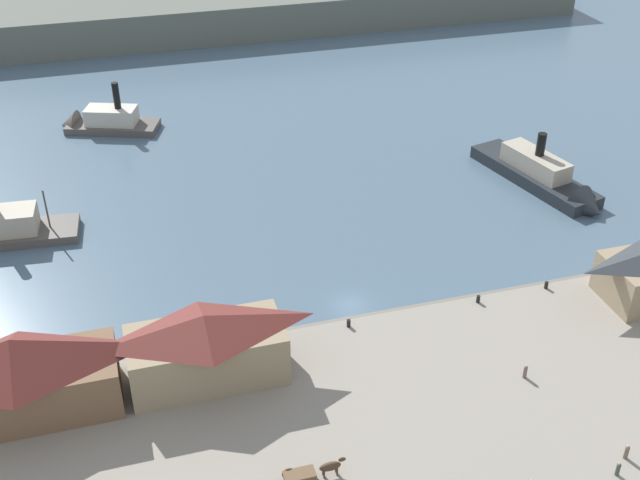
# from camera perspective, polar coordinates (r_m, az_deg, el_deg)

# --- Properties ---
(ground_plane) EXTENTS (320.00, 320.00, 0.00)m
(ground_plane) POSITION_cam_1_polar(r_m,az_deg,el_deg) (93.64, 2.20, -4.76)
(ground_plane) COLOR slate
(quay_promenade) EXTENTS (110.00, 36.00, 1.20)m
(quay_promenade) POSITION_cam_1_polar(r_m,az_deg,el_deg) (77.93, 7.38, -13.75)
(quay_promenade) COLOR gray
(quay_promenade) RESTS_ON ground
(seawall_edge) EXTENTS (110.00, 0.80, 1.00)m
(seawall_edge) POSITION_cam_1_polar(r_m,az_deg,el_deg) (90.64, 2.91, -5.81)
(seawall_edge) COLOR slate
(seawall_edge) RESTS_ON ground
(ferry_shed_central_terminal) EXTENTS (18.76, 8.18, 8.84)m
(ferry_shed_central_terminal) POSITION_cam_1_polar(r_m,az_deg,el_deg) (80.85, -21.07, -9.16)
(ferry_shed_central_terminal) COLOR brown
(ferry_shed_central_terminal) RESTS_ON quay_promenade
(ferry_shed_customs_shed) EXTENTS (16.00, 7.58, 7.84)m
(ferry_shed_customs_shed) POSITION_cam_1_polar(r_m,az_deg,el_deg) (80.46, -8.26, -7.63)
(ferry_shed_customs_shed) COLOR #998466
(ferry_shed_customs_shed) RESTS_ON quay_promenade
(horse_cart) EXTENTS (5.69, 1.51, 1.87)m
(horse_cart) POSITION_cam_1_polar(r_m,az_deg,el_deg) (72.11, -0.64, -16.48)
(horse_cart) COLOR brown
(horse_cart) RESTS_ON quay_promenade
(pedestrian_walking_west) EXTENTS (0.40, 0.40, 1.61)m
(pedestrian_walking_west) POSITION_cam_1_polar(r_m,az_deg,el_deg) (78.99, 21.35, -14.14)
(pedestrian_walking_west) COLOR #6B5B4C
(pedestrian_walking_west) RESTS_ON quay_promenade
(pedestrian_near_cart) EXTENTS (0.40, 0.40, 1.62)m
(pedestrian_near_cart) POSITION_cam_1_polar(r_m,az_deg,el_deg) (84.30, 14.66, -9.22)
(pedestrian_near_cart) COLOR #6B5B4C
(pedestrian_near_cart) RESTS_ON quay_promenade
(pedestrian_standing_center) EXTENTS (0.38, 0.38, 1.53)m
(pedestrian_standing_center) POSITION_cam_1_polar(r_m,az_deg,el_deg) (77.30, 20.80, -15.28)
(pedestrian_standing_center) COLOR #3D4C42
(pedestrian_standing_center) RESTS_ON quay_promenade
(mooring_post_center_east) EXTENTS (0.44, 0.44, 0.90)m
(mooring_post_center_east) POSITION_cam_1_polar(r_m,az_deg,el_deg) (97.88, 16.09, -3.16)
(mooring_post_center_east) COLOR black
(mooring_post_center_east) RESTS_ON quay_promenade
(mooring_post_west) EXTENTS (0.44, 0.44, 0.90)m
(mooring_post_west) POSITION_cam_1_polar(r_m,az_deg,el_deg) (93.63, 11.40, -4.23)
(mooring_post_west) COLOR black
(mooring_post_west) RESTS_ON quay_promenade
(mooring_post_center_west) EXTENTS (0.44, 0.44, 0.90)m
(mooring_post_center_west) POSITION_cam_1_polar(r_m,az_deg,el_deg) (88.25, 2.09, -6.06)
(mooring_post_center_west) COLOR black
(mooring_post_center_west) RESTS_ON quay_promenade
(ferry_approaching_west) EXTENTS (17.71, 10.98, 10.63)m
(ferry_approaching_west) POSITION_cam_1_polar(r_m,az_deg,el_deg) (141.77, -15.59, 8.25)
(ferry_approaching_west) COLOR #514C47
(ferry_approaching_west) RESTS_ON ground
(ferry_near_quay) EXTENTS (11.22, 25.41, 9.84)m
(ferry_near_quay) POSITION_cam_1_polar(r_m,az_deg,el_deg) (122.06, 16.09, 4.27)
(ferry_near_quay) COLOR #23282D
(ferry_near_quay) RESTS_ON ground
(far_headland) EXTENTS (180.00, 24.00, 8.00)m
(far_headland) POSITION_cam_1_polar(r_m,az_deg,el_deg) (189.73, -8.57, 15.90)
(far_headland) COLOR #60665B
(far_headland) RESTS_ON ground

